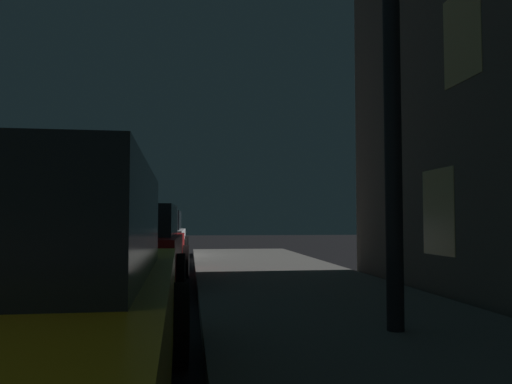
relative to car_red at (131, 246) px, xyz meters
The scene contains 2 objects.
car_red is the anchor object (origin of this frame).
car_white 6.00m from the car_red, 90.00° to the left, with size 2.00×4.50×1.43m.
Camera 1 is at (3.88, -0.34, 1.16)m, focal length 36.23 mm.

